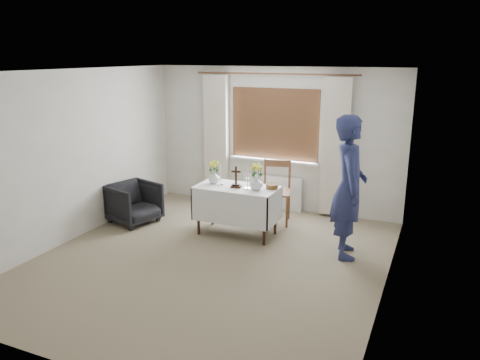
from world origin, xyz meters
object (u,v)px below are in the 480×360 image
armchair (134,203)px  flower_vase_left (214,177)px  wooden_chair (276,193)px  person (349,187)px  altar_table (237,211)px  flower_vase_right (256,183)px  wooden_cross (236,177)px

armchair → flower_vase_left: flower_vase_left is taller
wooden_chair → person: (1.32, -0.83, 0.46)m
armchair → altar_table: bearing=-67.7°
person → flower_vase_right: (-1.36, 0.06, -0.11)m
flower_vase_left → wooden_chair: bearing=41.9°
wooden_chair → wooden_cross: (-0.37, -0.76, 0.41)m
wooden_cross → altar_table: bearing=82.6°
wooden_chair → person: bearing=-45.9°
wooden_chair → person: person is taller
flower_vase_left → altar_table: bearing=-6.2°
wooden_chair → wooden_cross: bearing=-129.5°
person → wooden_chair: bearing=41.8°
wooden_chair → flower_vase_left: size_ratio=5.43×
flower_vase_left → flower_vase_right: size_ratio=0.91×
person → wooden_cross: (-1.69, 0.06, -0.05)m
person → armchair: bearing=75.5°
wooden_chair → flower_vase_right: (-0.04, -0.77, 0.35)m
person → flower_vase_left: (-2.09, 0.13, -0.12)m
wooden_chair → person: 1.62m
flower_vase_left → person: bearing=-3.7°
wooden_cross → flower_vase_right: 0.33m
wooden_chair → armchair: (-2.14, -0.93, -0.18)m
person → flower_vase_right: person is taller
altar_table → person: person is taller
armchair → wooden_cross: bearing=-68.7°
wooden_chair → flower_vase_right: bearing=-106.9°
flower_vase_right → person: bearing=-2.5°
flower_vase_right → wooden_chair: bearing=87.0°
person → wooden_cross: size_ratio=5.95×
armchair → flower_vase_right: (2.10, 0.16, 0.53)m
wooden_cross → person: bearing=-12.2°
altar_table → wooden_chair: (0.37, 0.73, 0.13)m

